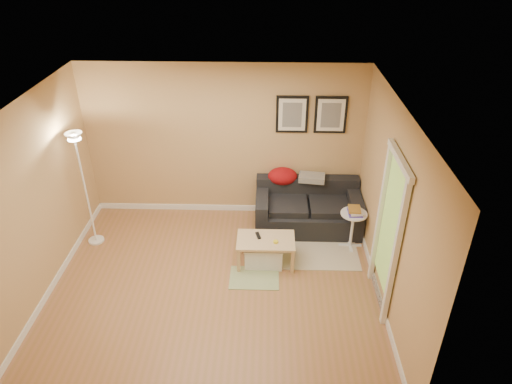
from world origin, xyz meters
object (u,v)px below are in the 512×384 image
floor_lamp (86,193)px  coffee_table (266,251)px  book_stack (355,211)px  storage_bin (264,253)px  side_table (352,230)px  sofa (308,207)px

floor_lamp → coffee_table: bearing=-9.5°
book_stack → floor_lamp: 4.04m
coffee_table → storage_bin: bearing=-172.5°
side_table → book_stack: book_stack is taller
coffee_table → storage_bin: coffee_table is taller
sofa → storage_bin: bearing=-126.0°
sofa → book_stack: size_ratio=6.38×
coffee_table → side_table: 1.39m
storage_bin → floor_lamp: 2.80m
storage_bin → side_table: 1.43m
coffee_table → book_stack: book_stack is taller
sofa → storage_bin: (-0.71, -0.98, -0.20)m
sofa → book_stack: 0.88m
coffee_table → floor_lamp: bearing=151.4°
sofa → side_table: size_ratio=2.77×
sofa → floor_lamp: bearing=-171.4°
coffee_table → book_stack: (1.33, 0.44, 0.45)m
sofa → coffee_table: bearing=-125.3°
sofa → coffee_table: (-0.68, -0.96, -0.17)m
storage_bin → side_table: (1.35, 0.45, 0.13)m
sofa → floor_lamp: floor_lamp is taller
side_table → floor_lamp: bearing=179.8°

